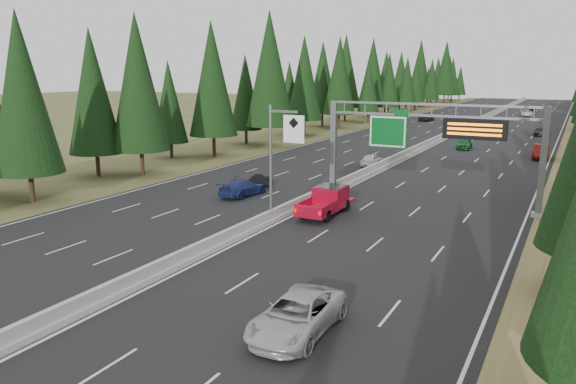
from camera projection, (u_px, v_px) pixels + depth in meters
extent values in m
cube|color=black|center=(445.00, 138.00, 86.28)|extent=(32.00, 260.00, 0.08)
cube|color=olive|center=(574.00, 145.00, 78.25)|extent=(3.60, 260.00, 0.06)
cube|color=#434721|center=(338.00, 132.00, 94.31)|extent=(3.60, 260.00, 0.06)
cube|color=#979792|center=(445.00, 137.00, 86.24)|extent=(0.70, 260.00, 0.30)
cube|color=#979792|center=(445.00, 134.00, 86.15)|extent=(0.30, 260.00, 0.60)
cube|color=slate|center=(334.00, 148.00, 46.28)|extent=(0.45, 0.45, 7.80)
cube|color=#979792|center=(333.00, 193.00, 47.09)|extent=(0.90, 0.90, 0.30)
cube|color=slate|center=(543.00, 163.00, 39.14)|extent=(0.45, 0.45, 7.80)
cube|color=#979792|center=(538.00, 215.00, 39.94)|extent=(0.90, 0.90, 0.30)
cube|color=slate|center=(432.00, 104.00, 41.89)|extent=(15.85, 0.35, 0.16)
cube|color=slate|center=(432.00, 116.00, 42.07)|extent=(15.85, 0.35, 0.16)
cube|color=#054C19|center=(388.00, 132.00, 43.62)|extent=(3.00, 0.10, 2.50)
cube|color=silver|center=(388.00, 132.00, 43.57)|extent=(2.85, 0.02, 2.35)
cube|color=#054C19|center=(401.00, 113.00, 42.85)|extent=(1.10, 0.10, 0.45)
cube|color=black|center=(475.00, 129.00, 40.54)|extent=(4.50, 0.40, 1.50)
cube|color=orange|center=(475.00, 125.00, 40.27)|extent=(3.80, 0.02, 0.18)
cube|color=orange|center=(474.00, 130.00, 40.35)|extent=(3.80, 0.02, 0.18)
cube|color=orange|center=(474.00, 134.00, 40.42)|extent=(3.80, 0.02, 0.18)
cylinder|color=slate|center=(271.00, 165.00, 37.76)|extent=(0.20, 0.20, 8.00)
cube|color=#979792|center=(271.00, 221.00, 38.59)|extent=(0.50, 0.50, 0.20)
cube|color=slate|center=(284.00, 111.00, 36.53)|extent=(2.00, 0.15, 0.15)
cube|color=silver|center=(294.00, 129.00, 36.30)|extent=(1.50, 0.06, 1.80)
cylinder|color=black|center=(32.00, 188.00, 44.50)|extent=(0.40, 0.40, 2.38)
cone|color=black|center=(22.00, 92.00, 42.90)|extent=(5.37, 5.37, 12.52)
cylinder|color=black|center=(142.00, 163.00, 55.93)|extent=(0.40, 0.40, 2.53)
cone|color=black|center=(138.00, 82.00, 54.24)|extent=(5.69, 5.69, 13.28)
cylinder|color=black|center=(98.00, 165.00, 55.49)|extent=(0.40, 0.40, 2.30)
cone|color=black|center=(93.00, 91.00, 53.95)|extent=(5.17, 5.17, 12.06)
cylinder|color=black|center=(214.00, 146.00, 68.07)|extent=(0.40, 0.40, 2.57)
cone|color=black|center=(212.00, 78.00, 66.35)|extent=(5.78, 5.78, 13.48)
cylinder|color=black|center=(171.00, 150.00, 67.17)|extent=(0.40, 0.40, 1.84)
cone|color=black|center=(169.00, 102.00, 65.95)|extent=(4.13, 4.13, 9.64)
cylinder|color=black|center=(270.00, 136.00, 76.28)|extent=(0.40, 0.40, 2.89)
cone|color=black|center=(270.00, 68.00, 74.35)|extent=(6.50, 6.50, 15.18)
cylinder|color=black|center=(246.00, 136.00, 79.89)|extent=(0.40, 0.40, 2.01)
cone|color=black|center=(245.00, 92.00, 78.54)|extent=(4.52, 4.52, 10.55)
cylinder|color=black|center=(304.00, 128.00, 89.37)|extent=(0.40, 0.40, 2.50)
cone|color=black|center=(304.00, 78.00, 87.70)|extent=(5.62, 5.62, 13.10)
cylinder|color=black|center=(289.00, 128.00, 91.49)|extent=(0.40, 0.40, 1.88)
cone|color=black|center=(289.00, 92.00, 90.24)|extent=(4.22, 4.22, 9.85)
cylinder|color=black|center=(339.00, 121.00, 100.19)|extent=(0.40, 0.40, 2.57)
cone|color=black|center=(340.00, 75.00, 98.47)|extent=(5.78, 5.78, 13.49)
cylinder|color=black|center=(322.00, 120.00, 103.92)|extent=(0.40, 0.40, 2.47)
cone|color=black|center=(323.00, 77.00, 102.27)|extent=(5.55, 5.55, 12.95)
cylinder|color=black|center=(368.00, 118.00, 110.56)|extent=(0.40, 0.40, 1.95)
cone|color=black|center=(369.00, 87.00, 109.26)|extent=(4.38, 4.38, 10.22)
cylinder|color=black|center=(345.00, 114.00, 114.71)|extent=(0.40, 0.40, 2.78)
cone|color=black|center=(346.00, 71.00, 112.85)|extent=(6.25, 6.25, 14.58)
cylinder|color=black|center=(388.00, 112.00, 123.86)|extent=(0.40, 0.40, 2.23)
cone|color=black|center=(389.00, 80.00, 122.37)|extent=(5.02, 5.02, 11.71)
cylinder|color=black|center=(371.00, 111.00, 123.92)|extent=(0.40, 0.40, 2.74)
cone|color=black|center=(373.00, 71.00, 122.09)|extent=(6.17, 6.17, 14.41)
cylinder|color=black|center=(406.00, 108.00, 136.27)|extent=(0.40, 0.40, 2.14)
cone|color=black|center=(407.00, 80.00, 134.83)|extent=(4.82, 4.82, 11.25)
cylinder|color=black|center=(385.00, 108.00, 137.06)|extent=(0.40, 0.40, 2.37)
cone|color=black|center=(386.00, 77.00, 135.48)|extent=(5.32, 5.32, 12.42)
cylinder|color=black|center=(415.00, 106.00, 145.48)|extent=(0.40, 0.40, 2.16)
cone|color=black|center=(416.00, 79.00, 144.04)|extent=(4.87, 4.87, 11.36)
cylinder|color=black|center=(400.00, 105.00, 148.74)|extent=(0.40, 0.40, 2.41)
cone|color=black|center=(401.00, 76.00, 147.13)|extent=(5.42, 5.42, 12.64)
cylinder|color=black|center=(430.00, 103.00, 156.49)|extent=(0.40, 0.40, 2.13)
cone|color=black|center=(432.00, 79.00, 155.07)|extent=(4.80, 4.80, 11.19)
cylinder|color=black|center=(419.00, 101.00, 160.02)|extent=(0.40, 0.40, 2.98)
cone|color=black|center=(420.00, 68.00, 158.02)|extent=(6.71, 6.71, 15.65)
cylinder|color=black|center=(444.00, 99.00, 169.27)|extent=(0.40, 0.40, 3.00)
cone|color=black|center=(446.00, 68.00, 167.26)|extent=(6.74, 6.74, 15.72)
cylinder|color=black|center=(427.00, 101.00, 172.33)|extent=(0.40, 0.40, 1.79)
cone|color=black|center=(428.00, 82.00, 171.13)|extent=(4.03, 4.03, 9.40)
cylinder|color=black|center=(451.00, 99.00, 179.71)|extent=(0.40, 0.40, 2.27)
cone|color=black|center=(452.00, 76.00, 178.19)|extent=(5.12, 5.12, 11.94)
cylinder|color=black|center=(437.00, 98.00, 181.44)|extent=(0.40, 0.40, 2.30)
cone|color=black|center=(438.00, 76.00, 179.90)|extent=(5.18, 5.18, 12.09)
cylinder|color=black|center=(459.00, 98.00, 191.00)|extent=(0.40, 0.40, 1.86)
cone|color=black|center=(460.00, 80.00, 189.75)|extent=(4.20, 4.20, 9.79)
cylinder|color=black|center=(448.00, 96.00, 195.14)|extent=(0.40, 0.40, 2.40)
cone|color=black|center=(449.00, 74.00, 193.53)|extent=(5.40, 5.40, 12.61)
imported|color=#ADADB1|center=(297.00, 315.00, 22.23)|extent=(2.64, 5.51, 1.52)
cylinder|color=black|center=(303.00, 213.00, 39.27)|extent=(0.32, 0.86, 0.86)
cylinder|color=black|center=(327.00, 216.00, 38.45)|extent=(0.32, 0.86, 0.86)
cylinder|color=black|center=(323.00, 203.00, 42.34)|extent=(0.32, 0.86, 0.86)
cylinder|color=black|center=(346.00, 205.00, 41.52)|extent=(0.32, 0.86, 0.86)
cube|color=#A10923|center=(325.00, 207.00, 40.41)|extent=(2.14, 6.00, 0.32)
cube|color=#A10923|center=(331.00, 194.00, 41.08)|extent=(2.04, 2.36, 1.18)
cube|color=black|center=(331.00, 190.00, 41.01)|extent=(1.82, 2.04, 0.59)
cube|color=#A10923|center=(303.00, 205.00, 39.39)|extent=(0.11, 2.57, 0.64)
cube|color=#A10923|center=(330.00, 208.00, 38.47)|extent=(0.11, 2.57, 0.64)
cube|color=#A10923|center=(308.00, 211.00, 37.82)|extent=(2.14, 0.11, 0.64)
imported|color=#145827|center=(465.00, 143.00, 74.01)|extent=(1.96, 4.40, 1.47)
imported|color=#63120E|center=(541.00, 152.00, 65.85)|extent=(1.83, 5.03, 1.65)
imported|color=black|center=(540.00, 131.00, 88.90)|extent=(2.12, 4.64, 1.32)
imported|color=silver|center=(527.00, 113.00, 125.22)|extent=(2.78, 5.16, 1.38)
imported|color=black|center=(532.00, 109.00, 139.26)|extent=(2.05, 4.48, 1.49)
imported|color=black|center=(252.00, 181.00, 49.19)|extent=(1.82, 4.53, 1.46)
imported|color=navy|center=(243.00, 188.00, 46.52)|extent=(2.42, 4.94, 1.38)
imported|color=#B3B3B3|center=(372.00, 160.00, 60.95)|extent=(1.67, 4.00, 1.36)
imported|color=black|center=(427.00, 118.00, 114.13)|extent=(2.50, 4.78, 1.28)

